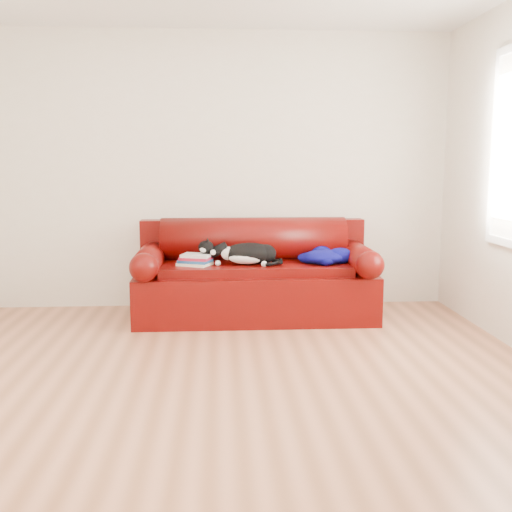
# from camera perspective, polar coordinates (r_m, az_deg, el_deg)

# --- Properties ---
(ground) EXTENTS (4.50, 4.50, 0.00)m
(ground) POSITION_cam_1_polar(r_m,az_deg,el_deg) (4.01, -4.17, -11.29)
(ground) COLOR #905939
(ground) RESTS_ON ground
(room_shell) EXTENTS (4.52, 4.02, 2.61)m
(room_shell) POSITION_cam_1_polar(r_m,az_deg,el_deg) (3.79, -2.54, 13.21)
(room_shell) COLOR beige
(room_shell) RESTS_ON ground
(sofa_base) EXTENTS (2.10, 0.90, 0.50)m
(sofa_base) POSITION_cam_1_polar(r_m,az_deg,el_deg) (5.39, -0.10, -3.37)
(sofa_base) COLOR #3F0602
(sofa_base) RESTS_ON ground
(sofa_back) EXTENTS (2.10, 1.01, 0.88)m
(sofa_back) POSITION_cam_1_polar(r_m,az_deg,el_deg) (5.57, -0.25, 0.22)
(sofa_back) COLOR #3F0602
(sofa_back) RESTS_ON ground
(book_stack) EXTENTS (0.33, 0.30, 0.10)m
(book_stack) POSITION_cam_1_polar(r_m,az_deg,el_deg) (5.21, -5.76, -0.36)
(book_stack) COLOR white
(book_stack) RESTS_ON sofa_base
(cat) EXTENTS (0.66, 0.29, 0.24)m
(cat) POSITION_cam_1_polar(r_m,az_deg,el_deg) (5.21, -0.72, 0.17)
(cat) COLOR black
(cat) RESTS_ON sofa_base
(blanket) EXTENTS (0.55, 0.45, 0.14)m
(blanket) POSITION_cam_1_polar(r_m,az_deg,el_deg) (5.33, 6.57, -0.00)
(blanket) COLOR #070242
(blanket) RESTS_ON sofa_base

